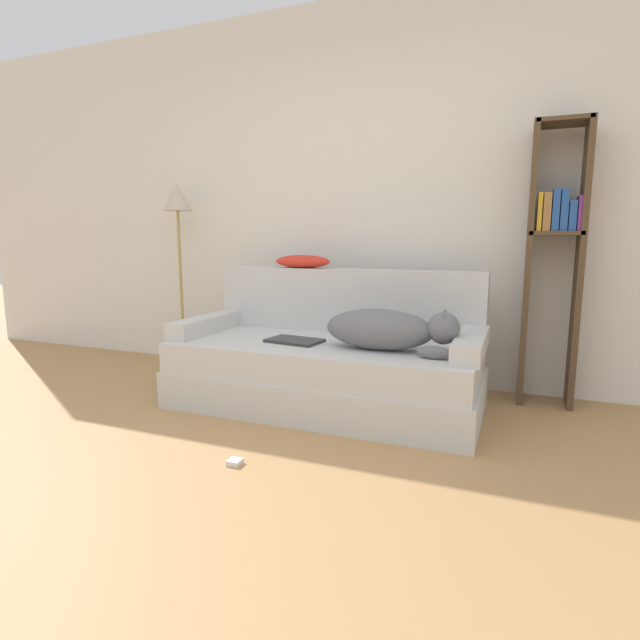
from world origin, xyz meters
TOP-DOWN VIEW (x-y plane):
  - ground_plane at (0.00, 0.00)m, footprint 20.00×20.00m
  - wall_back at (0.00, 2.29)m, footprint 7.82×0.06m
  - couch at (-0.01, 1.54)m, footprint 1.89×0.90m
  - couch_backrest at (-0.01, 1.92)m, footprint 1.85×0.15m
  - couch_arm_left at (-0.88, 1.53)m, footprint 0.15×0.71m
  - couch_arm_right at (0.85, 1.53)m, footprint 0.15×0.71m
  - dog at (0.40, 1.44)m, footprint 0.76×0.28m
  - laptop at (-0.19, 1.45)m, footprint 0.35×0.25m
  - throw_pillow at (-0.34, 1.92)m, footprint 0.40×0.18m
  - bookshelf at (1.27, 2.11)m, footprint 0.32×0.26m
  - floor_lamp at (-1.48, 2.04)m, footprint 0.24×0.24m
  - power_adapter at (-0.10, 0.59)m, footprint 0.06×0.06m

SIDE VIEW (x-z plane):
  - ground_plane at x=0.00m, z-range 0.00..0.00m
  - power_adapter at x=-0.10m, z-range 0.00..0.02m
  - couch at x=-0.01m, z-range 0.00..0.41m
  - laptop at x=-0.19m, z-range 0.41..0.43m
  - couch_arm_left at x=-0.88m, z-range 0.41..0.52m
  - couch_arm_right at x=0.85m, z-range 0.41..0.52m
  - dog at x=0.40m, z-range 0.40..0.66m
  - couch_backrest at x=-0.01m, z-range 0.41..0.84m
  - throw_pillow at x=-0.34m, z-range 0.84..0.93m
  - bookshelf at x=1.27m, z-range 0.11..1.85m
  - floor_lamp at x=-1.48m, z-range 0.46..1.93m
  - wall_back at x=0.00m, z-range 0.00..2.70m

